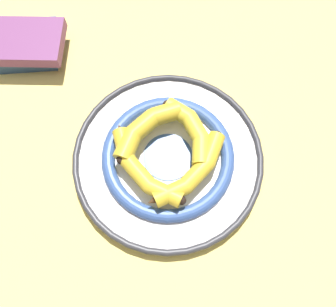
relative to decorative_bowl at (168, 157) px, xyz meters
name	(u,v)px	position (x,y,z in m)	size (l,w,h in m)	color
ground_plane	(190,164)	(0.04, 0.03, -0.02)	(2.80, 2.80, 0.00)	#E5CC6B
decorative_bowl	(168,157)	(0.00, 0.00, 0.00)	(0.38, 0.38, 0.04)	white
banana_a	(141,169)	(-0.01, -0.06, 0.04)	(0.21, 0.07, 0.03)	gold
banana_b	(192,173)	(0.06, 0.00, 0.04)	(0.06, 0.20, 0.03)	gold
banana_c	(192,131)	(0.00, 0.06, 0.04)	(0.16, 0.09, 0.03)	yellow
banana_d	(147,127)	(-0.06, 0.01, 0.04)	(0.06, 0.18, 0.04)	gold
book_stack	(20,43)	(-0.42, -0.05, 0.01)	(0.22, 0.22, 0.06)	#2D4C84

